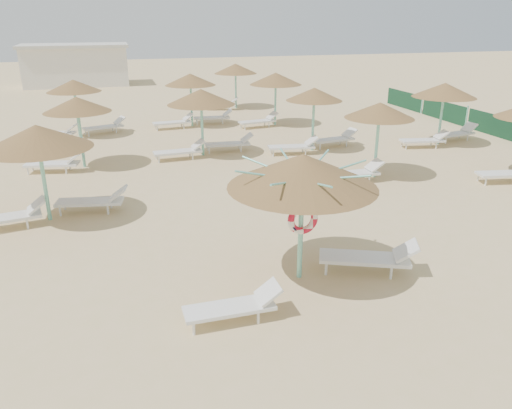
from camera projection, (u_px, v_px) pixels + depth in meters
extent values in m
plane|color=#D4B181|center=(289.00, 270.00, 11.38)|extent=(120.00, 120.00, 0.00)
cylinder|color=#77CFBB|center=(301.00, 228.00, 10.65)|extent=(0.11, 0.11, 2.35)
cone|color=brown|center=(303.00, 171.00, 10.20)|extent=(3.13, 3.13, 0.71)
cylinder|color=#77CFBB|center=(302.00, 183.00, 10.29)|extent=(0.20, 0.20, 0.12)
cylinder|color=#77CFBB|center=(335.00, 170.00, 10.40)|extent=(1.42, 0.04, 0.36)
cylinder|color=#77CFBB|center=(316.00, 164.00, 10.80)|extent=(1.03, 1.03, 0.36)
cylinder|color=#77CFBB|center=(291.00, 164.00, 10.86)|extent=(0.04, 1.42, 0.36)
cylinder|color=#77CFBB|center=(271.00, 168.00, 10.54)|extent=(1.03, 1.03, 0.36)
cylinder|color=#77CFBB|center=(269.00, 176.00, 10.03)|extent=(1.42, 0.04, 0.36)
cylinder|color=#77CFBB|center=(287.00, 183.00, 9.62)|extent=(1.03, 1.03, 0.36)
cylinder|color=#77CFBB|center=(316.00, 184.00, 9.56)|extent=(0.04, 1.42, 0.36)
cylinder|color=#77CFBB|center=(336.00, 178.00, 9.89)|extent=(1.03, 1.03, 0.36)
torus|color=red|center=(303.00, 219.00, 10.47)|extent=(0.68, 0.15, 0.68)
cylinder|color=white|center=(194.00, 329.00, 9.01)|extent=(0.05, 0.05, 0.25)
cylinder|color=white|center=(189.00, 315.00, 9.42)|extent=(0.05, 0.05, 0.25)
cylinder|color=white|center=(258.00, 318.00, 9.35)|extent=(0.05, 0.05, 0.25)
cylinder|color=white|center=(251.00, 305.00, 9.75)|extent=(0.05, 0.05, 0.25)
cube|color=white|center=(229.00, 308.00, 9.35)|extent=(1.73, 0.59, 0.07)
cube|color=white|center=(268.00, 292.00, 9.49)|extent=(0.45, 0.55, 0.33)
cylinder|color=white|center=(326.00, 269.00, 11.10)|extent=(0.06, 0.06, 0.29)
cylinder|color=white|center=(326.00, 258.00, 11.58)|extent=(0.06, 0.06, 0.29)
cylinder|color=white|center=(391.00, 273.00, 10.93)|extent=(0.06, 0.06, 0.29)
cylinder|color=white|center=(388.00, 262.00, 11.42)|extent=(0.06, 0.06, 0.29)
cube|color=white|center=(364.00, 258.00, 11.17)|extent=(2.09, 1.39, 0.08)
cube|color=white|center=(406.00, 250.00, 10.98)|extent=(0.72, 0.78, 0.38)
cylinder|color=#77CFBB|center=(44.00, 181.00, 13.75)|extent=(0.11, 0.11, 2.30)
cone|color=brown|center=(37.00, 137.00, 13.31)|extent=(2.86, 2.86, 0.64)
cylinder|color=#77CFBB|center=(39.00, 146.00, 13.40)|extent=(0.20, 0.20, 0.12)
cylinder|color=white|center=(27.00, 224.00, 13.49)|extent=(0.06, 0.06, 0.28)
cylinder|color=white|center=(26.00, 218.00, 13.91)|extent=(0.06, 0.06, 0.28)
cube|color=white|center=(4.00, 218.00, 13.40)|extent=(1.98, 0.96, 0.08)
cube|color=white|center=(36.00, 205.00, 13.68)|extent=(0.59, 0.68, 0.36)
cylinder|color=white|center=(60.00, 211.00, 14.36)|extent=(0.06, 0.06, 0.28)
cylinder|color=white|center=(65.00, 205.00, 14.83)|extent=(0.06, 0.06, 0.28)
cylinder|color=white|center=(108.00, 210.00, 14.48)|extent=(0.06, 0.06, 0.28)
cylinder|color=white|center=(111.00, 204.00, 14.95)|extent=(0.06, 0.06, 0.28)
cube|color=white|center=(90.00, 202.00, 14.60)|extent=(1.98, 0.96, 0.08)
cube|color=white|center=(118.00, 193.00, 14.59)|extent=(0.59, 0.68, 0.36)
cylinder|color=#77CFBB|center=(81.00, 137.00, 18.65)|extent=(0.11, 0.11, 2.30)
cone|color=brown|center=(77.00, 104.00, 18.21)|extent=(2.44, 2.44, 0.55)
cylinder|color=#77CFBB|center=(78.00, 111.00, 18.29)|extent=(0.20, 0.20, 0.12)
cylinder|color=white|center=(28.00, 171.00, 18.07)|extent=(0.06, 0.06, 0.28)
cylinder|color=white|center=(33.00, 167.00, 18.54)|extent=(0.06, 0.06, 0.28)
cylinder|color=white|center=(66.00, 170.00, 18.17)|extent=(0.06, 0.06, 0.28)
cylinder|color=white|center=(70.00, 166.00, 18.64)|extent=(0.06, 0.06, 0.28)
cube|color=white|center=(52.00, 164.00, 18.30)|extent=(1.99, 0.99, 0.08)
cube|color=white|center=(75.00, 157.00, 18.28)|extent=(0.60, 0.68, 0.36)
cylinder|color=#77CFBB|center=(77.00, 112.00, 23.46)|extent=(0.11, 0.11, 2.30)
cone|color=brown|center=(73.00, 86.00, 23.03)|extent=(2.46, 2.46, 0.55)
cylinder|color=#77CFBB|center=(74.00, 91.00, 23.11)|extent=(0.20, 0.20, 0.12)
cylinder|color=white|center=(35.00, 138.00, 22.98)|extent=(0.06, 0.06, 0.28)
cylinder|color=white|center=(40.00, 135.00, 23.44)|extent=(0.06, 0.06, 0.28)
cylinder|color=white|center=(64.00, 138.00, 22.93)|extent=(0.06, 0.06, 0.28)
cylinder|color=white|center=(68.00, 136.00, 23.39)|extent=(0.06, 0.06, 0.28)
cube|color=white|center=(54.00, 133.00, 23.12)|extent=(2.00, 1.19, 0.08)
cube|color=white|center=(71.00, 128.00, 23.00)|extent=(0.65, 0.72, 0.36)
cylinder|color=white|center=(89.00, 134.00, 23.76)|extent=(0.06, 0.06, 0.28)
cylinder|color=white|center=(86.00, 132.00, 24.15)|extent=(0.06, 0.06, 0.28)
cylinder|color=white|center=(116.00, 130.00, 24.48)|extent=(0.06, 0.06, 0.28)
cylinder|color=white|center=(113.00, 128.00, 24.86)|extent=(0.06, 0.06, 0.28)
cube|color=white|center=(103.00, 127.00, 24.31)|extent=(2.00, 1.19, 0.08)
cube|color=white|center=(120.00, 120.00, 24.68)|extent=(0.65, 0.72, 0.36)
cylinder|color=#77CFBB|center=(202.00, 128.00, 20.28)|extent=(0.11, 0.11, 2.30)
cone|color=brown|center=(201.00, 97.00, 19.83)|extent=(2.72, 2.72, 0.61)
cylinder|color=#77CFBB|center=(201.00, 103.00, 19.92)|extent=(0.20, 0.20, 0.12)
cylinder|color=white|center=(159.00, 160.00, 19.52)|extent=(0.06, 0.06, 0.28)
cylinder|color=white|center=(157.00, 156.00, 19.95)|extent=(0.06, 0.06, 0.28)
cylinder|color=white|center=(193.00, 156.00, 19.95)|extent=(0.06, 0.06, 0.28)
cylinder|color=white|center=(190.00, 153.00, 20.39)|extent=(0.06, 0.06, 0.28)
cube|color=white|center=(178.00, 152.00, 19.93)|extent=(1.94, 0.75, 0.08)
cube|color=white|center=(198.00, 144.00, 20.12)|extent=(0.53, 0.63, 0.36)
cylinder|color=white|center=(209.00, 151.00, 20.81)|extent=(0.06, 0.06, 0.28)
cylinder|color=white|center=(208.00, 148.00, 21.26)|extent=(0.06, 0.06, 0.28)
cylinder|color=white|center=(241.00, 149.00, 21.07)|extent=(0.06, 0.06, 0.28)
cylinder|color=white|center=(239.00, 146.00, 21.53)|extent=(0.06, 0.06, 0.28)
cube|color=white|center=(227.00, 144.00, 21.13)|extent=(1.94, 0.75, 0.08)
cube|color=white|center=(247.00, 137.00, 21.21)|extent=(0.53, 0.63, 0.36)
cylinder|color=#77CFBB|center=(191.00, 104.00, 25.69)|extent=(0.11, 0.11, 2.30)
cone|color=brown|center=(190.00, 79.00, 25.25)|extent=(2.58, 2.58, 0.58)
cylinder|color=#77CFBB|center=(190.00, 84.00, 25.33)|extent=(0.20, 0.20, 0.12)
cylinder|color=white|center=(157.00, 128.00, 24.92)|extent=(0.06, 0.06, 0.28)
cylinder|color=white|center=(156.00, 126.00, 25.36)|extent=(0.06, 0.06, 0.28)
cylinder|color=white|center=(184.00, 126.00, 25.37)|extent=(0.06, 0.06, 0.28)
cylinder|color=white|center=(182.00, 124.00, 25.80)|extent=(0.06, 0.06, 0.28)
cube|color=white|center=(172.00, 123.00, 25.34)|extent=(1.95, 0.78, 0.08)
cube|color=white|center=(188.00, 117.00, 25.54)|extent=(0.53, 0.64, 0.36)
cylinder|color=white|center=(197.00, 123.00, 26.23)|extent=(0.06, 0.06, 0.28)
cylinder|color=white|center=(196.00, 121.00, 26.68)|extent=(0.06, 0.06, 0.28)
cylinder|color=white|center=(223.00, 122.00, 26.47)|extent=(0.06, 0.06, 0.28)
cylinder|color=white|center=(221.00, 120.00, 26.93)|extent=(0.06, 0.06, 0.28)
cube|color=white|center=(212.00, 118.00, 26.54)|extent=(1.95, 0.78, 0.08)
cube|color=white|center=(227.00, 113.00, 26.61)|extent=(0.53, 0.64, 0.36)
cylinder|color=#77CFBB|center=(377.00, 145.00, 17.53)|extent=(0.11, 0.11, 2.30)
cone|color=brown|center=(380.00, 110.00, 17.09)|extent=(2.39, 2.39, 0.54)
cylinder|color=#77CFBB|center=(379.00, 117.00, 17.17)|extent=(0.20, 0.20, 0.12)
cylinder|color=white|center=(333.00, 183.00, 16.81)|extent=(0.06, 0.06, 0.28)
cylinder|color=white|center=(327.00, 178.00, 17.26)|extent=(0.06, 0.06, 0.28)
cylinder|color=white|center=(369.00, 179.00, 17.16)|extent=(0.06, 0.06, 0.28)
cylinder|color=white|center=(362.00, 175.00, 17.61)|extent=(0.06, 0.06, 0.28)
cube|color=white|center=(352.00, 174.00, 17.18)|extent=(1.90, 0.63, 0.08)
cube|color=white|center=(374.00, 165.00, 17.31)|extent=(0.49, 0.60, 0.36)
cylinder|color=#77CFBB|center=(313.00, 124.00, 21.02)|extent=(0.11, 0.11, 2.30)
cone|color=brown|center=(314.00, 94.00, 20.59)|extent=(2.34, 2.34, 0.53)
cylinder|color=#77CFBB|center=(314.00, 100.00, 20.67)|extent=(0.20, 0.20, 0.12)
cylinder|color=white|center=(273.00, 153.00, 20.41)|extent=(0.06, 0.06, 0.28)
cylinder|color=white|center=(271.00, 150.00, 20.87)|extent=(0.06, 0.06, 0.28)
cylinder|color=white|center=(305.00, 152.00, 20.58)|extent=(0.06, 0.06, 0.28)
cylinder|color=white|center=(303.00, 149.00, 21.04)|extent=(0.06, 0.06, 0.28)
cube|color=white|center=(291.00, 147.00, 20.68)|extent=(1.97, 0.88, 0.08)
cube|color=white|center=(311.00, 140.00, 20.70)|extent=(0.56, 0.66, 0.36)
cylinder|color=white|center=(320.00, 147.00, 21.42)|extent=(0.06, 0.06, 0.28)
cylinder|color=white|center=(314.00, 144.00, 21.84)|extent=(0.06, 0.06, 0.28)
cylinder|color=white|center=(347.00, 144.00, 21.94)|extent=(0.06, 0.06, 0.28)
cylinder|color=white|center=(340.00, 141.00, 22.36)|extent=(0.06, 0.06, 0.28)
cube|color=white|center=(333.00, 140.00, 21.87)|extent=(1.97, 0.88, 0.08)
cube|color=white|center=(350.00, 132.00, 22.11)|extent=(0.56, 0.66, 0.36)
cylinder|color=#77CFBB|center=(275.00, 103.00, 25.95)|extent=(0.11, 0.11, 2.30)
cone|color=brown|center=(276.00, 79.00, 25.51)|extent=(2.68, 2.68, 0.60)
cylinder|color=#77CFBB|center=(276.00, 83.00, 25.60)|extent=(0.20, 0.20, 0.12)
cylinder|color=white|center=(245.00, 127.00, 25.14)|extent=(0.06, 0.06, 0.28)
cylinder|color=white|center=(241.00, 125.00, 25.57)|extent=(0.06, 0.06, 0.28)
cylinder|color=white|center=(269.00, 125.00, 25.67)|extent=(0.06, 0.06, 0.28)
cylinder|color=white|center=(265.00, 123.00, 26.09)|extent=(0.06, 0.06, 0.28)
cube|color=white|center=(257.00, 121.00, 25.60)|extent=(1.97, 0.90, 0.08)
cube|color=white|center=(272.00, 115.00, 25.85)|extent=(0.57, 0.67, 0.36)
cylinder|color=white|center=(486.00, 182.00, 16.93)|extent=(0.06, 0.06, 0.28)
cylinder|color=white|center=(478.00, 177.00, 17.39)|extent=(0.06, 0.06, 0.28)
cube|color=white|center=(505.00, 174.00, 17.17)|extent=(1.98, 0.95, 0.08)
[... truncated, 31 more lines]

